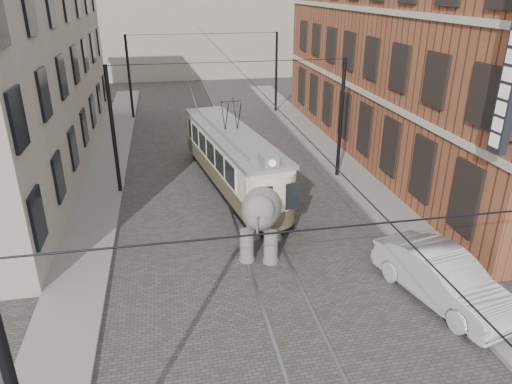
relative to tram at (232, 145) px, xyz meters
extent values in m
plane|color=#44423F|center=(0.25, -5.84, -2.13)|extent=(120.00, 120.00, 0.00)
cube|color=slate|center=(6.25, -5.84, -2.05)|extent=(2.00, 60.00, 0.15)
cube|color=slate|center=(-6.25, -5.84, -2.05)|extent=(2.00, 60.00, 0.15)
cube|color=brown|center=(11.25, 3.16, 3.87)|extent=(8.00, 26.00, 12.00)
cube|color=gray|center=(-10.75, 4.16, 2.87)|extent=(7.00, 24.00, 10.00)
cube|color=gray|center=(0.25, 34.16, 4.87)|extent=(28.00, 10.00, 14.00)
imported|color=#A5A5AA|center=(5.08, -10.33, -1.33)|extent=(2.89, 5.12, 1.60)
camera|label=1|loc=(-2.93, -21.45, 6.94)|focal=33.43mm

